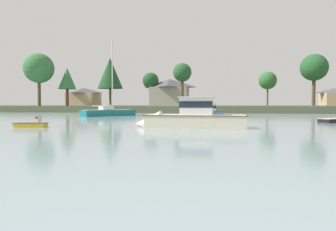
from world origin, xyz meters
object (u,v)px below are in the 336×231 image
Objects in this scene: cruiser_skyblue at (207,114)px; cruiser_cream at (185,121)px; sailboat_teal at (109,114)px; mooring_buoy_red at (36,118)px; dinghy_black at (333,121)px; dinghy_yellow at (31,126)px.

cruiser_cream is at bearing -93.30° from cruiser_skyblue.
cruiser_skyblue is at bearing -5.69° from sailboat_teal.
cruiser_skyblue is 16.43× the size of mooring_buoy_red.
cruiser_cream reaches higher than dinghy_black.
cruiser_cream is at bearing 7.57° from dinghy_yellow.
dinghy_yellow is at bearing -122.77° from cruiser_skyblue.
dinghy_black reaches higher than mooring_buoy_red.
sailboat_teal is (-15.68, 23.29, -0.29)m from cruiser_cream.
cruiser_skyblue is at bearing 57.23° from dinghy_yellow.
cruiser_cream is 20.78× the size of mooring_buoy_red.
dinghy_black is at bearing -6.05° from mooring_buoy_red.
mooring_buoy_red is at bearing 121.13° from dinghy_yellow.
cruiser_cream is (13.85, 1.84, 0.46)m from dinghy_yellow.
cruiser_cream is 0.73× the size of sailboat_teal.
dinghy_yellow is 0.29× the size of cruiser_cream.
cruiser_cream is 18.68m from dinghy_black.
cruiser_skyblue is at bearing 141.21° from dinghy_black.
dinghy_yellow is 0.75× the size of dinghy_black.
dinghy_yellow is at bearing -85.82° from sailboat_teal.
dinghy_yellow is 18.54m from mooring_buoy_red.
sailboat_teal reaches higher than cruiser_skyblue.
dinghy_yellow is 13.97m from cruiser_cream.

